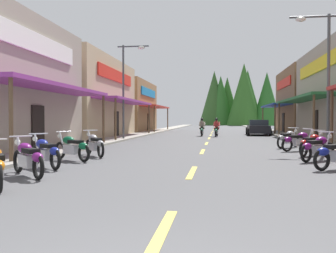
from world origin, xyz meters
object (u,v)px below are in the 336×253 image
Objects in this scene: streetlamp_left at (128,79)px; motorcycle_parked_left_3 at (72,147)px; motorcycle_parked_left_1 at (28,158)px; rider_cruising_lead at (217,129)px; motorcycle_parked_right_2 at (318,147)px; motorcycle_parked_left_4 at (95,144)px; motorcycle_parked_right_3 at (312,144)px; parked_car_curbside at (258,128)px; streetlamp_right at (321,62)px; rider_cruising_trailing at (202,128)px; motorcycle_parked_right_5 at (288,138)px; motorcycle_parked_left_2 at (45,152)px; motorcycle_parked_right_4 at (299,141)px.

motorcycle_parked_left_3 is at bearing -84.96° from streetlamp_left.
motorcycle_parked_left_1 is at bearing -85.03° from streetlamp_left.
motorcycle_parked_left_3 is 0.86× the size of rider_cruising_lead.
motorcycle_parked_left_4 is (-8.32, 0.50, 0.00)m from motorcycle_parked_right_2.
rider_cruising_lead is at bearing 53.09° from motorcycle_parked_right_3.
motorcycle_parked_right_3 is at bearing -101.10° from motorcycle_parked_left_1.
parked_car_curbside is (-0.17, 18.64, 0.20)m from motorcycle_parked_right_3.
streetlamp_left reaches higher than rider_cruising_lead.
motorcycle_parked_left_3 is at bearing 169.15° from rider_cruising_lead.
streetlamp_right reaches higher than motorcycle_parked_right_2.
motorcycle_parked_right_2 is at bearing -164.60° from rider_cruising_trailing.
motorcycle_parked_right_3 is at bearing -138.06° from motorcycle_parked_right_5.
parked_car_curbside is (8.42, 25.09, 0.20)m from motorcycle_parked_left_1.
motorcycle_parked_right_3 is 16.91m from rider_cruising_trailing.
streetlamp_right is 15.02m from rider_cruising_trailing.
streetlamp_left reaches higher than motorcycle_parked_left_4.
rider_cruising_trailing is 0.49× the size of parked_car_curbside.
motorcycle_parked_left_2 is at bearing 170.43° from rider_cruising_lead.
motorcycle_parked_right_3 is 0.95× the size of motorcycle_parked_left_3.
rider_cruising_lead is at bearing -60.19° from motorcycle_parked_left_1.
parked_car_curbside is (4.98, 2.54, 0.03)m from rider_cruising_trailing.
motorcycle_parked_right_2 is 0.75× the size of rider_cruising_lead.
streetlamp_right reaches higher than motorcycle_parked_right_5.
motorcycle_parked_right_3 is at bearing -162.07° from rider_cruising_trailing.
streetlamp_left is 12.95m from motorcycle_parked_left_3.
rider_cruising_trailing is (3.44, 17.47, 0.17)m from motorcycle_parked_left_4.
motorcycle_parked_left_4 is 0.40× the size of parked_car_curbside.
motorcycle_parked_right_3 is 1.05× the size of motorcycle_parked_left_1.
motorcycle_parked_right_4 is (-1.14, -0.77, -3.69)m from streetlamp_right.
rider_cruising_lead is at bearing 134.20° from parked_car_curbside.
rider_cruising_trailing reaches higher than motorcycle_parked_right_3.
motorcycle_parked_left_3 is at bearing 159.54° from parked_car_curbside.
motorcycle_parked_left_3 is at bearing 146.76° from motorcycle_parked_right_3.
motorcycle_parked_right_2 is 20.52m from parked_car_curbside.
motorcycle_parked_right_3 is 0.40× the size of parked_car_curbside.
motorcycle_parked_left_1 is (-9.69, -9.36, -3.69)m from streetlamp_right.
motorcycle_parked_right_3 is at bearing -177.90° from parked_car_curbside.
motorcycle_parked_left_2 is at bearing 153.13° from motorcycle_parked_right_2.
motorcycle_parked_right_4 is 0.86× the size of rider_cruising_lead.
motorcycle_parked_right_5 is 0.98× the size of motorcycle_parked_left_4.
streetlamp_right reaches higher than motorcycle_parked_right_3.
motorcycle_parked_left_3 is 23.24m from parked_car_curbside.
rider_cruising_lead is (4.69, 21.66, 0.17)m from motorcycle_parked_left_1.
parked_car_curbside is (-1.26, 15.74, -3.50)m from streetlamp_right.
motorcycle_parked_right_5 is at bearing 43.78° from motorcycle_parked_right_2.
motorcycle_parked_right_4 is at bearing 41.31° from motorcycle_parked_right_2.
streetlamp_left is 3.08× the size of rider_cruising_lead.
motorcycle_parked_right_5 is 12.41m from motorcycle_parked_left_2.
motorcycle_parked_left_2 is at bearing 169.93° from rider_cruising_trailing.
motorcycle_parked_left_2 is 25.05m from parked_car_curbside.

